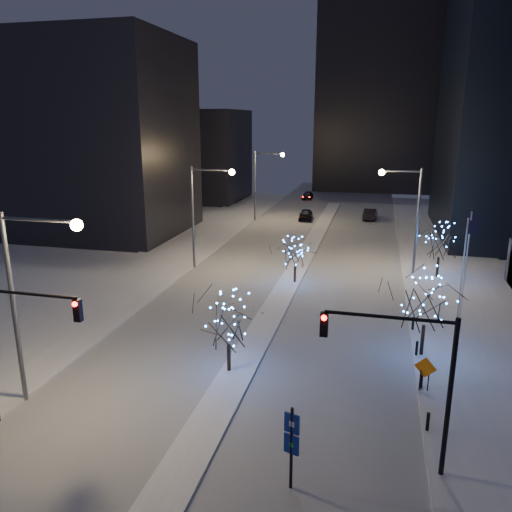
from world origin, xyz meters
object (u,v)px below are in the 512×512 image
(street_lamp_east, at_px, (408,207))
(car_far, at_px, (308,196))
(street_lamp_w_far, at_px, (262,176))
(holiday_tree_median_far, at_px, (295,254))
(holiday_tree_plaza_far, at_px, (440,241))
(construction_sign, at_px, (425,371))
(traffic_signal_east, at_px, (410,368))
(wayfinding_sign, at_px, (292,440))
(holiday_tree_median_near, at_px, (228,321))
(traffic_signal_west, at_px, (14,334))
(car_mid, at_px, (370,214))
(street_lamp_w_near, at_px, (29,284))
(holiday_tree_plaza_near, at_px, (426,300))
(street_lamp_w_mid, at_px, (203,204))
(car_near, at_px, (306,215))

(street_lamp_east, bearing_deg, car_far, 109.23)
(street_lamp_w_far, height_order, holiday_tree_median_far, street_lamp_w_far)
(street_lamp_w_far, height_order, car_far, street_lamp_w_far)
(holiday_tree_plaza_far, bearing_deg, construction_sign, -97.35)
(traffic_signal_east, xyz_separation_m, wayfinding_sign, (-4.33, -2.10, -2.55))
(street_lamp_w_far, xyz_separation_m, street_lamp_east, (19.02, -22.00, -0.05))
(street_lamp_w_far, bearing_deg, holiday_tree_median_near, -79.30)
(street_lamp_w_far, xyz_separation_m, car_far, (3.54, 22.39, -5.85))
(street_lamp_east, distance_m, traffic_signal_west, 35.30)
(holiday_tree_median_near, xyz_separation_m, wayfinding_sign, (5.11, -8.47, -0.98))
(traffic_signal_west, bearing_deg, car_mid, 75.43)
(street_lamp_w_near, xyz_separation_m, traffic_signal_east, (17.88, -1.00, -1.74))
(holiday_tree_plaza_far, distance_m, construction_sign, 21.80)
(holiday_tree_plaza_near, distance_m, wayfinding_sign, 14.59)
(car_mid, bearing_deg, construction_sign, 98.89)
(holiday_tree_plaza_near, bearing_deg, car_far, 104.33)
(street_lamp_w_mid, xyz_separation_m, holiday_tree_plaza_near, (19.44, -14.84, -2.79))
(car_near, xyz_separation_m, holiday_tree_plaza_far, (15.89, -24.99, 2.73))
(street_lamp_east, bearing_deg, wayfinding_sign, -99.97)
(traffic_signal_east, xyz_separation_m, car_near, (-11.76, 53.19, -3.97))
(holiday_tree_median_near, bearing_deg, traffic_signal_west, -137.13)
(street_lamp_east, distance_m, wayfinding_sign, 31.87)
(traffic_signal_east, height_order, holiday_tree_plaza_far, traffic_signal_east)
(construction_sign, bearing_deg, street_lamp_w_mid, 152.08)
(street_lamp_w_mid, bearing_deg, holiday_tree_median_far, -14.62)
(street_lamp_east, relative_size, holiday_tree_median_near, 2.05)
(holiday_tree_median_far, bearing_deg, street_lamp_east, 29.68)
(street_lamp_w_far, height_order, holiday_tree_median_near, street_lamp_w_far)
(traffic_signal_east, bearing_deg, street_lamp_w_near, 176.79)
(holiday_tree_median_near, relative_size, construction_sign, 2.50)
(street_lamp_w_near, height_order, car_far, street_lamp_w_near)
(car_far, relative_size, holiday_tree_plaza_far, 0.86)
(traffic_signal_west, distance_m, wayfinding_sign, 13.35)
(holiday_tree_plaza_far, bearing_deg, car_mid, 103.56)
(street_lamp_w_far, xyz_separation_m, holiday_tree_median_far, (9.44, -27.46, -3.73))
(street_lamp_w_far, bearing_deg, street_lamp_w_mid, -90.00)
(street_lamp_east, distance_m, holiday_tree_plaza_far, 4.26)
(traffic_signal_east, distance_m, wayfinding_sign, 5.44)
(traffic_signal_west, bearing_deg, construction_sign, 22.33)
(car_far, relative_size, holiday_tree_median_near, 0.92)
(street_lamp_east, bearing_deg, construction_sign, -89.44)
(car_near, height_order, holiday_tree_plaza_far, holiday_tree_plaza_far)
(holiday_tree_median_near, height_order, construction_sign, holiday_tree_median_near)
(holiday_tree_median_near, bearing_deg, street_lamp_w_far, 100.70)
(traffic_signal_west, height_order, car_near, traffic_signal_west)
(street_lamp_w_mid, xyz_separation_m, car_mid, (15.31, 29.97, -5.69))
(street_lamp_w_far, distance_m, holiday_tree_plaza_near, 44.42)
(car_mid, bearing_deg, holiday_tree_plaza_near, 99.60)
(holiday_tree_median_near, distance_m, wayfinding_sign, 9.94)
(street_lamp_w_far, xyz_separation_m, holiday_tree_plaza_near, (19.44, -39.84, -2.79))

